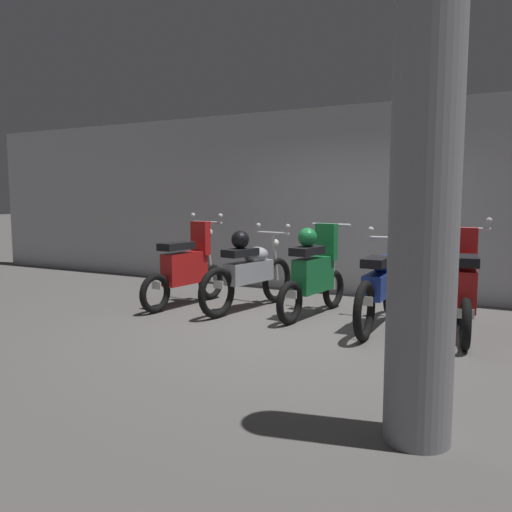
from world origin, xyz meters
TOP-DOWN VIEW (x-y plane):
  - ground_plane at (0.00, 0.00)m, footprint 80.00×80.00m
  - back_wall at (0.00, 2.63)m, footprint 16.00×0.30m
  - motorbike_slot_0 at (-1.82, 0.57)m, footprint 0.59×1.68m
  - motorbike_slot_1 at (-0.91, 0.75)m, footprint 0.60×1.94m
  - motorbike_slot_2 at (0.00, 0.81)m, footprint 0.56×1.68m
  - motorbike_slot_3 at (0.91, 0.60)m, footprint 0.59×1.95m
  - motorbike_slot_4 at (1.82, 0.66)m, footprint 0.58×1.67m
  - support_pillar at (1.87, -2.17)m, footprint 0.42×0.42m

SIDE VIEW (x-z plane):
  - ground_plane at x=0.00m, z-range 0.00..0.00m
  - motorbike_slot_3 at x=0.91m, z-range -0.08..1.07m
  - motorbike_slot_0 at x=-1.82m, z-range -0.12..1.17m
  - motorbike_slot_4 at x=1.82m, z-range -0.12..1.17m
  - motorbike_slot_1 at x=-0.91m, z-range -0.05..1.10m
  - motorbike_slot_2 at x=0.00m, z-range -0.02..1.15m
  - back_wall at x=0.00m, z-range 0.00..2.92m
  - support_pillar at x=1.87m, z-range 0.00..2.92m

